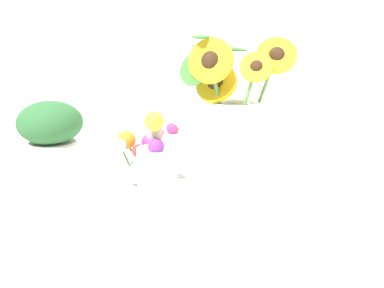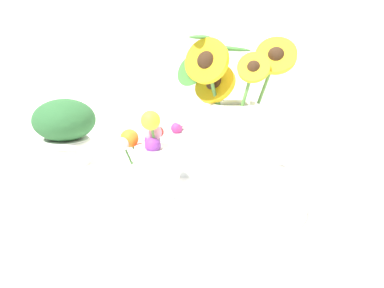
% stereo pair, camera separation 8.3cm
% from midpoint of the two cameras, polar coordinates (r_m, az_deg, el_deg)
% --- Properties ---
extents(ground_plane, '(6.00, 6.00, 0.00)m').
position_cam_midpoint_polar(ground_plane, '(0.85, -5.03, -9.00)').
color(ground_plane, silver).
extents(serving_tray, '(0.51, 0.51, 0.02)m').
position_cam_midpoint_polar(serving_tray, '(0.87, -2.76, -7.76)').
color(serving_tray, white).
rests_on(serving_tray, ground_plane).
extents(mason_jar_sunflowers, '(0.25, 0.21, 0.35)m').
position_cam_midpoint_polar(mason_jar_sunflowers, '(0.78, 3.18, 2.19)').
color(mason_jar_sunflowers, silver).
rests_on(mason_jar_sunflowers, serving_tray).
extents(vase_small_center, '(0.08, 0.09, 0.19)m').
position_cam_midpoint_polar(vase_small_center, '(0.79, -8.42, -3.28)').
color(vase_small_center, white).
rests_on(vase_small_center, serving_tray).
extents(vase_bulb_right, '(0.08, 0.09, 0.13)m').
position_cam_midpoint_polar(vase_bulb_right, '(0.89, -11.24, -2.01)').
color(vase_bulb_right, white).
rests_on(vase_bulb_right, serving_tray).
extents(vase_small_back, '(0.08, 0.08, 0.16)m').
position_cam_midpoint_polar(vase_small_back, '(0.96, -4.70, -0.78)').
color(vase_small_back, white).
rests_on(vase_small_back, serving_tray).
extents(potted_plant, '(0.18, 0.18, 0.20)m').
position_cam_midpoint_polar(potted_plant, '(1.15, -22.64, 1.68)').
color(potted_plant, beige).
rests_on(potted_plant, ground_plane).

